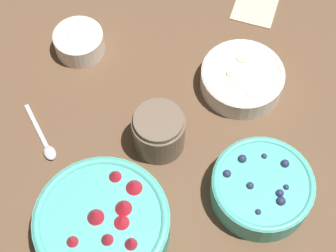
{
  "coord_description": "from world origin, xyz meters",
  "views": [
    {
      "loc": [
        0.54,
        0.06,
        0.94
      ],
      "look_at": [
        0.03,
        0.01,
        0.04
      ],
      "focal_mm": 60.0,
      "sensor_mm": 36.0,
      "label": 1
    }
  ],
  "objects_px": {
    "jar_chocolate": "(159,132)",
    "bowl_blueberries": "(262,187)",
    "bowl_bananas": "(242,78)",
    "bowl_strawberries": "(103,223)",
    "bowl_cream": "(79,41)"
  },
  "relations": [
    {
      "from": "jar_chocolate",
      "to": "bowl_blueberries",
      "type": "bearing_deg",
      "value": 65.31
    },
    {
      "from": "bowl_strawberries",
      "to": "jar_chocolate",
      "type": "distance_m",
      "value": 0.2
    },
    {
      "from": "bowl_strawberries",
      "to": "bowl_bananas",
      "type": "relative_size",
      "value": 1.41
    },
    {
      "from": "bowl_blueberries",
      "to": "bowl_bananas",
      "type": "height_order",
      "value": "bowl_blueberries"
    },
    {
      "from": "bowl_strawberries",
      "to": "bowl_blueberries",
      "type": "distance_m",
      "value": 0.28
    },
    {
      "from": "bowl_strawberries",
      "to": "bowl_blueberries",
      "type": "bearing_deg",
      "value": 109.41
    },
    {
      "from": "bowl_blueberries",
      "to": "bowl_strawberries",
      "type": "bearing_deg",
      "value": -70.59
    },
    {
      "from": "bowl_bananas",
      "to": "jar_chocolate",
      "type": "relative_size",
      "value": 1.67
    },
    {
      "from": "bowl_blueberries",
      "to": "jar_chocolate",
      "type": "bearing_deg",
      "value": -114.69
    },
    {
      "from": "bowl_blueberries",
      "to": "jar_chocolate",
      "type": "relative_size",
      "value": 1.84
    },
    {
      "from": "bowl_bananas",
      "to": "jar_chocolate",
      "type": "bearing_deg",
      "value": -45.94
    },
    {
      "from": "bowl_cream",
      "to": "jar_chocolate",
      "type": "relative_size",
      "value": 1.04
    },
    {
      "from": "bowl_strawberries",
      "to": "jar_chocolate",
      "type": "bearing_deg",
      "value": 157.53
    },
    {
      "from": "bowl_strawberries",
      "to": "bowl_bananas",
      "type": "xyz_separation_m",
      "value": [
        -0.33,
        0.22,
        -0.01
      ]
    },
    {
      "from": "bowl_blueberries",
      "to": "bowl_cream",
      "type": "distance_m",
      "value": 0.48
    }
  ]
}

